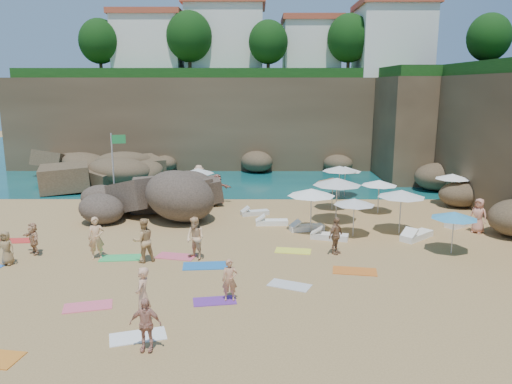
{
  "coord_description": "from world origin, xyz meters",
  "views": [
    {
      "loc": [
        2.09,
        -22.04,
        7.38
      ],
      "look_at": [
        2.0,
        3.0,
        2.0
      ],
      "focal_mm": 35.0,
      "sensor_mm": 36.0,
      "label": 1
    }
  ],
  "objects_px": {
    "lounger_0": "(272,222)",
    "parasol_1": "(345,169)",
    "person_stand_5": "(218,189)",
    "person_stand_1": "(144,240)",
    "person_stand_3": "(336,236)",
    "parasol_2": "(340,169)",
    "person_stand_4": "(478,216)",
    "rock_outcrop": "(149,213)",
    "person_stand_0": "(96,238)",
    "person_stand_6": "(143,296)",
    "flag_pole": "(115,160)",
    "person_stand_2": "(199,179)",
    "parasol_0": "(198,171)"
  },
  "relations": [
    {
      "from": "lounger_0",
      "to": "parasol_1",
      "type": "bearing_deg",
      "value": 51.52
    },
    {
      "from": "person_stand_5",
      "to": "person_stand_1",
      "type": "bearing_deg",
      "value": -131.09
    },
    {
      "from": "person_stand_3",
      "to": "parasol_2",
      "type": "bearing_deg",
      "value": 31.35
    },
    {
      "from": "person_stand_4",
      "to": "person_stand_5",
      "type": "bearing_deg",
      "value": -158.35
    },
    {
      "from": "parasol_1",
      "to": "person_stand_4",
      "type": "xyz_separation_m",
      "value": [
        5.35,
        -8.46,
        -0.98
      ]
    },
    {
      "from": "rock_outcrop",
      "to": "person_stand_5",
      "type": "relative_size",
      "value": 3.68
    },
    {
      "from": "rock_outcrop",
      "to": "person_stand_4",
      "type": "xyz_separation_m",
      "value": [
        17.66,
        -3.97,
        0.89
      ]
    },
    {
      "from": "person_stand_0",
      "to": "person_stand_5",
      "type": "bearing_deg",
      "value": 52.7
    },
    {
      "from": "rock_outcrop",
      "to": "person_stand_6",
      "type": "bearing_deg",
      "value": -78.45
    },
    {
      "from": "person_stand_0",
      "to": "person_stand_4",
      "type": "bearing_deg",
      "value": -1.83
    },
    {
      "from": "flag_pole",
      "to": "person_stand_0",
      "type": "bearing_deg",
      "value": -79.79
    },
    {
      "from": "person_stand_1",
      "to": "person_stand_2",
      "type": "height_order",
      "value": "person_stand_2"
    },
    {
      "from": "parasol_1",
      "to": "lounger_0",
      "type": "relative_size",
      "value": 1.25
    },
    {
      "from": "person_stand_5",
      "to": "parasol_2",
      "type": "bearing_deg",
      "value": -18.06
    },
    {
      "from": "rock_outcrop",
      "to": "parasol_1",
      "type": "bearing_deg",
      "value": 20.03
    },
    {
      "from": "flag_pole",
      "to": "person_stand_4",
      "type": "height_order",
      "value": "flag_pole"
    },
    {
      "from": "parasol_2",
      "to": "person_stand_1",
      "type": "relative_size",
      "value": 1.21
    },
    {
      "from": "parasol_0",
      "to": "lounger_0",
      "type": "distance_m",
      "value": 8.11
    },
    {
      "from": "person_stand_0",
      "to": "person_stand_6",
      "type": "xyz_separation_m",
      "value": [
        3.36,
        -5.99,
        -0.0
      ]
    },
    {
      "from": "person_stand_6",
      "to": "person_stand_1",
      "type": "bearing_deg",
      "value": -161.54
    },
    {
      "from": "parasol_1",
      "to": "person_stand_1",
      "type": "distance_m",
      "value": 16.71
    },
    {
      "from": "parasol_2",
      "to": "person_stand_1",
      "type": "height_order",
      "value": "parasol_2"
    },
    {
      "from": "parasol_2",
      "to": "person_stand_3",
      "type": "xyz_separation_m",
      "value": [
        -1.94,
        -11.21,
        -1.15
      ]
    },
    {
      "from": "parasol_2",
      "to": "person_stand_2",
      "type": "distance_m",
      "value": 9.78
    },
    {
      "from": "parasol_0",
      "to": "lounger_0",
      "type": "xyz_separation_m",
      "value": [
        4.69,
        -6.38,
        -1.73
      ]
    },
    {
      "from": "parasol_0",
      "to": "person_stand_1",
      "type": "distance_m",
      "value": 12.23
    },
    {
      "from": "flag_pole",
      "to": "person_stand_1",
      "type": "height_order",
      "value": "flag_pole"
    },
    {
      "from": "parasol_2",
      "to": "person_stand_6",
      "type": "xyz_separation_m",
      "value": [
        -9.01,
        -17.86,
        -1.07
      ]
    },
    {
      "from": "person_stand_2",
      "to": "person_stand_1",
      "type": "bearing_deg",
      "value": 96.17
    },
    {
      "from": "rock_outcrop",
      "to": "person_stand_0",
      "type": "xyz_separation_m",
      "value": [
        -0.52,
        -7.92,
        0.93
      ]
    },
    {
      "from": "flag_pole",
      "to": "person_stand_5",
      "type": "distance_m",
      "value": 6.5
    },
    {
      "from": "parasol_2",
      "to": "person_stand_3",
      "type": "relative_size",
      "value": 1.36
    },
    {
      "from": "rock_outcrop",
      "to": "person_stand_1",
      "type": "distance_m",
      "value": 8.53
    },
    {
      "from": "person_stand_5",
      "to": "person_stand_6",
      "type": "xyz_separation_m",
      "value": [
        -1.06,
        -16.32,
        -0.02
      ]
    },
    {
      "from": "person_stand_2",
      "to": "person_stand_6",
      "type": "xyz_separation_m",
      "value": [
        0.52,
        -19.82,
        -0.03
      ]
    },
    {
      "from": "person_stand_3",
      "to": "person_stand_5",
      "type": "height_order",
      "value": "person_stand_5"
    },
    {
      "from": "parasol_2",
      "to": "person_stand_6",
      "type": "height_order",
      "value": "parasol_2"
    },
    {
      "from": "parasol_1",
      "to": "person_stand_6",
      "type": "xyz_separation_m",
      "value": [
        -9.47,
        -18.41,
        -0.95
      ]
    },
    {
      "from": "rock_outcrop",
      "to": "parasol_0",
      "type": "xyz_separation_m",
      "value": [
        2.51,
        3.84,
        1.86
      ]
    },
    {
      "from": "person_stand_1",
      "to": "person_stand_5",
      "type": "relative_size",
      "value": 1.01
    },
    {
      "from": "person_stand_4",
      "to": "person_stand_2",
      "type": "bearing_deg",
      "value": -166.25
    },
    {
      "from": "person_stand_5",
      "to": "rock_outcrop",
      "type": "bearing_deg",
      "value": -177.4
    },
    {
      "from": "flag_pole",
      "to": "parasol_1",
      "type": "distance_m",
      "value": 14.87
    },
    {
      "from": "person_stand_3",
      "to": "person_stand_4",
      "type": "xyz_separation_m",
      "value": [
        7.75,
        3.29,
        0.05
      ]
    },
    {
      "from": "parasol_2",
      "to": "person_stand_3",
      "type": "bearing_deg",
      "value": -99.83
    },
    {
      "from": "flag_pole",
      "to": "person_stand_6",
      "type": "relative_size",
      "value": 2.47
    },
    {
      "from": "person_stand_1",
      "to": "person_stand_6",
      "type": "distance_m",
      "value": 5.73
    },
    {
      "from": "parasol_0",
      "to": "person_stand_6",
      "type": "relative_size",
      "value": 1.16
    },
    {
      "from": "lounger_0",
      "to": "person_stand_6",
      "type": "height_order",
      "value": "person_stand_6"
    },
    {
      "from": "parasol_1",
      "to": "lounger_0",
      "type": "bearing_deg",
      "value": -125.99
    }
  ]
}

